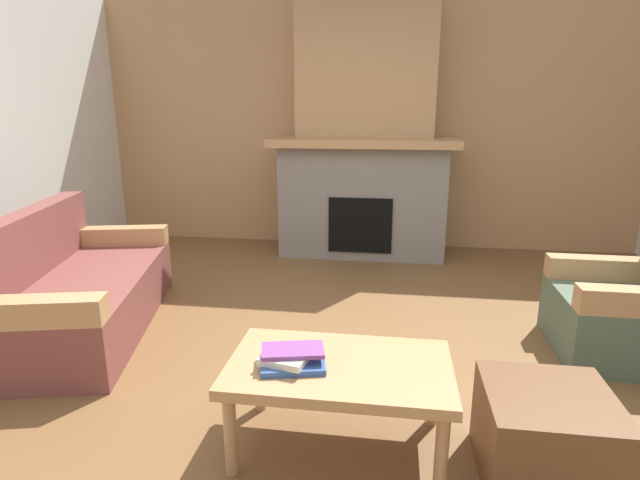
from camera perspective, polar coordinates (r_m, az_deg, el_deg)
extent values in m
plane|color=brown|center=(3.11, 1.60, -14.70)|extent=(9.00, 9.00, 0.00)
cube|color=tan|center=(5.70, 5.33, 12.98)|extent=(6.00, 0.12, 2.70)
cube|color=gray|center=(5.37, 4.89, 4.56)|extent=(1.70, 0.70, 1.15)
cube|color=black|center=(5.09, 4.62, 1.74)|extent=(0.64, 0.08, 0.56)
cube|color=tan|center=(5.25, 5.01, 11.08)|extent=(1.90, 0.82, 0.08)
cube|color=tan|center=(5.40, 5.31, 19.41)|extent=(1.40, 0.50, 1.47)
cube|color=brown|center=(3.94, -25.19, -6.44)|extent=(1.24, 1.95, 0.40)
cube|color=brown|center=(3.95, -30.52, -0.57)|extent=(0.58, 1.79, 0.45)
cube|color=tan|center=(3.14, -30.67, -7.08)|extent=(0.85, 0.35, 0.15)
cube|color=tan|center=(4.60, -22.24, 0.43)|extent=(0.85, 0.35, 0.15)
cube|color=#4C604C|center=(3.74, 30.88, -8.27)|extent=(0.77, 0.77, 0.40)
cube|color=tan|center=(3.93, 29.81, -2.82)|extent=(0.76, 0.15, 0.15)
cube|color=tan|center=(2.32, 2.23, -14.41)|extent=(1.00, 0.60, 0.05)
cylinder|color=tan|center=(2.32, -10.19, -20.98)|extent=(0.06, 0.06, 0.38)
cylinder|color=tan|center=(2.24, 13.68, -22.66)|extent=(0.06, 0.06, 0.38)
cylinder|color=tan|center=(2.70, -6.91, -15.17)|extent=(0.06, 0.06, 0.38)
cylinder|color=tan|center=(2.63, 12.75, -16.30)|extent=(0.06, 0.06, 0.38)
cube|color=brown|center=(2.45, 24.31, -19.76)|extent=(0.52, 0.52, 0.40)
cube|color=#335699|center=(2.28, -3.12, -13.82)|extent=(0.32, 0.27, 0.03)
cube|color=beige|center=(2.26, -3.97, -13.19)|extent=(0.23, 0.21, 0.03)
cube|color=#7A3D84|center=(2.26, -3.13, -12.46)|extent=(0.30, 0.21, 0.02)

